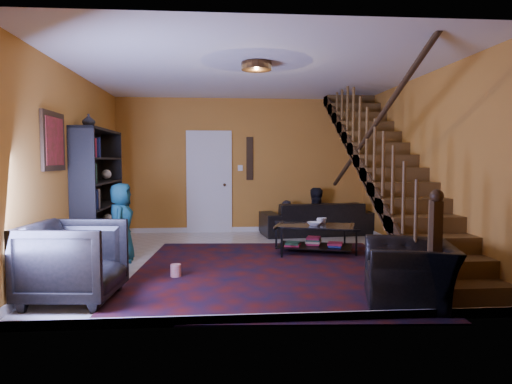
{
  "coord_description": "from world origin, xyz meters",
  "views": [
    {
      "loc": [
        -0.5,
        -6.83,
        1.51
      ],
      "look_at": [
        0.09,
        0.4,
        1.01
      ],
      "focal_mm": 32.0,
      "sensor_mm": 36.0,
      "label": 1
    }
  ],
  "objects_px": {
    "armchair_left": "(74,262)",
    "coffee_table": "(315,237)",
    "sofa": "(317,218)",
    "bookshelf": "(99,195)",
    "armchair_right": "(410,273)"
  },
  "relations": [
    {
      "from": "armchair_left",
      "to": "armchair_right",
      "type": "relative_size",
      "value": 0.96
    },
    {
      "from": "bookshelf",
      "to": "armchair_right",
      "type": "height_order",
      "value": "bookshelf"
    },
    {
      "from": "sofa",
      "to": "coffee_table",
      "type": "bearing_deg",
      "value": 70.05
    },
    {
      "from": "armchair_right",
      "to": "bookshelf",
      "type": "bearing_deg",
      "value": -111.08
    },
    {
      "from": "armchair_right",
      "to": "coffee_table",
      "type": "distance_m",
      "value": 2.66
    },
    {
      "from": "sofa",
      "to": "armchair_left",
      "type": "xyz_separation_m",
      "value": [
        -3.55,
        -4.19,
        0.1
      ]
    },
    {
      "from": "armchair_left",
      "to": "coffee_table",
      "type": "distance_m",
      "value": 3.84
    },
    {
      "from": "sofa",
      "to": "coffee_table",
      "type": "xyz_separation_m",
      "value": [
        -0.45,
        -1.93,
        -0.06
      ]
    },
    {
      "from": "armchair_left",
      "to": "bookshelf",
      "type": "bearing_deg",
      "value": 13.56
    },
    {
      "from": "bookshelf",
      "to": "coffee_table",
      "type": "bearing_deg",
      "value": -3.83
    },
    {
      "from": "sofa",
      "to": "coffee_table",
      "type": "height_order",
      "value": "sofa"
    },
    {
      "from": "bookshelf",
      "to": "armchair_right",
      "type": "xyz_separation_m",
      "value": [
        3.9,
        -2.85,
        -0.64
      ]
    },
    {
      "from": "sofa",
      "to": "armchair_left",
      "type": "bearing_deg",
      "value": 43.05
    },
    {
      "from": "armchair_right",
      "to": "armchair_left",
      "type": "bearing_deg",
      "value": -80.69
    },
    {
      "from": "armchair_left",
      "to": "coffee_table",
      "type": "height_order",
      "value": "armchair_left"
    }
  ]
}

